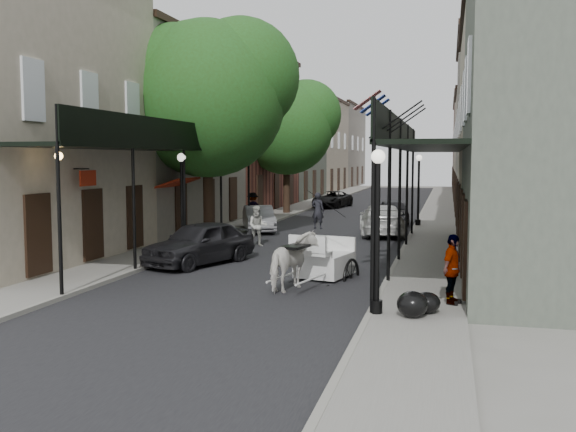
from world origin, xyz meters
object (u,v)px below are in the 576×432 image
Objects in this scene: tree_far at (292,124)px; car_left_far at (332,199)px; carriage at (329,243)px; lamppost_right_near at (377,229)px; pedestrian_walking at (258,226)px; car_left_near at (200,243)px; pedestrian_sidewalk_right at (452,269)px; pedestrian_sidewalk_left at (253,208)px; car_right_far at (392,211)px; lamppost_right_far at (419,189)px; tree_near at (217,92)px; car_left_mid at (259,219)px; car_right_near at (382,220)px; horse at (294,262)px; lamppost_left at (182,201)px.

tree_far is 1.97× the size of car_left_far.
tree_far reaches higher than carriage.
pedestrian_walking is (-6.10, 10.88, -1.21)m from lamppost_right_near.
car_left_near is (-6.70, 6.00, -1.30)m from lamppost_right_near.
tree_far is 27.19m from pedestrian_sidewalk_right.
pedestrian_sidewalk_left reaches higher than pedestrian_walking.
pedestrian_sidewalk_left is 0.41× the size of car_right_far.
lamppost_right_far is 2.22× the size of pedestrian_sidewalk_left.
tree_near is 3.62× the size of carriage.
lamppost_right_near reaches higher than car_left_far.
car_left_mid is at bearing 86.49° from pedestrian_sidewalk_left.
pedestrian_sidewalk_left is (-6.80, 13.95, -0.08)m from carriage.
carriage is 0.68× the size of car_left_mid.
car_left_near is 10.04m from car_left_mid.
car_left_near is 1.12× the size of car_left_mid.
carriage is 15.52m from pedestrian_sidewalk_left.
horse is at bearing 77.01° from car_right_near.
car_left_mid is (-7.59, -4.00, -1.40)m from lamppost_right_far.
tree_near reaches higher than pedestrian_sidewalk_right.
car_right_far is at bearing -33.64° from tree_far.
pedestrian_walking is (2.10, 2.88, -1.21)m from lamppost_left.
horse is at bearing -91.76° from car_left_mid.
car_right_far is (-3.16, 20.25, -0.27)m from pedestrian_sidewalk_right.
pedestrian_walking is at bearing 82.51° from pedestrian_sidewalk_left.
pedestrian_sidewalk_right reaches higher than car_left_mid.
lamppost_right_near is at bearing 148.74° from pedestrian_sidewalk_right.
carriage is at bearing -97.59° from lamppost_right_far.
tree_near is at bearing -46.31° from horse.
pedestrian_walking is at bearing -123.77° from lamppost_right_far.
lamppost_left reaches higher than pedestrian_sidewalk_right.
car_right_far is at bearing -98.51° from car_right_near.
horse is 0.43× the size of car_left_far.
lamppost_left is at bearing 67.12° from pedestrian_sidewalk_left.
car_left_mid is at bearing 79.45° from tree_near.
carriage is at bearing -70.20° from car_left_far.
pedestrian_sidewalk_left is (-6.25, 16.37, 0.16)m from horse.
pedestrian_sidewalk_left is at bearing 10.32° from car_right_far.
tree_far is 5.16× the size of pedestrian_sidewalk_left.
lamppost_left is at bearing 75.29° from pedestrian_sidewalk_right.
car_right_near is (5.20, 10.00, -0.02)m from car_left_near.
tree_near is 12.24m from lamppost_right_far.
lamppost_left is 8.15m from car_left_mid.
lamppost_right_far reaches higher than pedestrian_sidewalk_right.
lamppost_right_far is 18.73m from pedestrian_sidewalk_right.
lamppost_right_far is 4.47m from car_right_near.
pedestrian_walking is at bearing 58.42° from pedestrian_sidewalk_right.
lamppost_right_near is 2.41m from pedestrian_sidewalk_right.
lamppost_right_far is 0.84× the size of car_left_near.
lamppost_left is 0.90× the size of car_right_far.
lamppost_left reaches higher than carriage.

